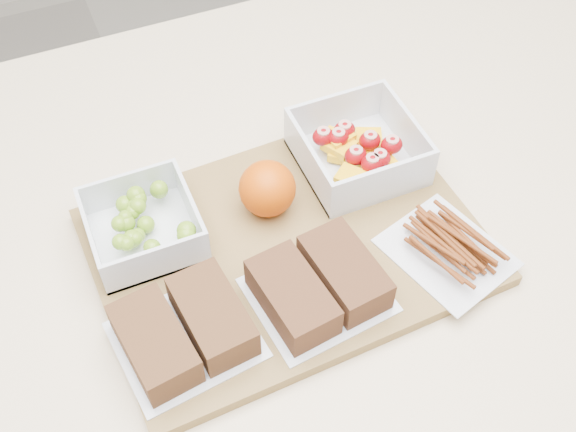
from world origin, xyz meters
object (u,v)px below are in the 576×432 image
at_px(pretzel_bag, 449,245).
at_px(grape_container, 144,224).
at_px(fruit_container, 357,151).
at_px(sandwich_bag_center, 319,285).
at_px(orange, 267,189).
at_px(cutting_board, 287,247).
at_px(sandwich_bag_left, 184,330).

bearing_deg(pretzel_bag, grape_container, 153.05).
height_order(fruit_container, pretzel_bag, fruit_container).
relative_size(sandwich_bag_center, pretzel_bag, 0.95).
height_order(fruit_container, orange, orange).
distance_m(grape_container, sandwich_bag_center, 0.21).
relative_size(cutting_board, pretzel_bag, 2.70).
bearing_deg(cutting_board, pretzel_bag, -29.89).
xyz_separation_m(sandwich_bag_center, pretzel_bag, (0.15, -0.00, -0.01)).
xyz_separation_m(orange, sandwich_bag_left, (-0.14, -0.13, -0.01)).
bearing_deg(orange, cutting_board, -89.02).
bearing_deg(grape_container, sandwich_bag_center, -45.39).
bearing_deg(cutting_board, sandwich_bag_center, -90.30).
xyz_separation_m(cutting_board, pretzel_bag, (0.16, -0.08, 0.02)).
relative_size(fruit_container, orange, 2.07).
distance_m(cutting_board, orange, 0.07).
xyz_separation_m(fruit_container, orange, (-0.12, -0.02, 0.01)).
distance_m(fruit_container, sandwich_bag_center, 0.20).
height_order(grape_container, pretzel_bag, grape_container).
distance_m(grape_container, sandwich_bag_left, 0.14).
height_order(sandwich_bag_left, sandwich_bag_center, same).
bearing_deg(orange, pretzel_bag, -41.23).
height_order(orange, pretzel_bag, orange).
relative_size(cutting_board, grape_container, 3.59).
bearing_deg(grape_container, orange, -5.60).
distance_m(cutting_board, sandwich_bag_left, 0.16).
height_order(grape_container, fruit_container, fruit_container).
relative_size(cutting_board, sandwich_bag_center, 2.84).
xyz_separation_m(cutting_board, sandwich_bag_center, (0.00, -0.08, 0.03)).
bearing_deg(cutting_board, fruit_container, 29.89).
distance_m(cutting_board, fruit_container, 0.15).
height_order(orange, sandwich_bag_center, orange).
bearing_deg(pretzel_bag, fruit_container, 101.47).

